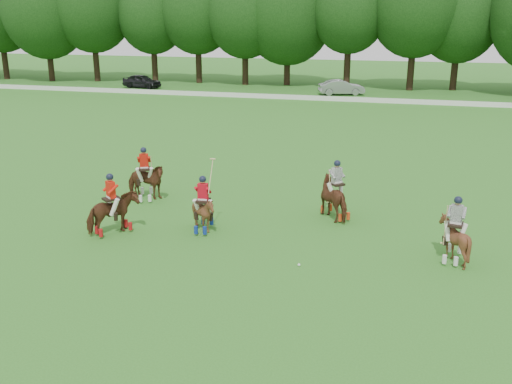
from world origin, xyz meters
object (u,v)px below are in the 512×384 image
(car_mid, at_px, (341,87))
(polo_red_a, at_px, (112,213))
(polo_stripe_a, at_px, (336,197))
(polo_stripe_b, at_px, (454,238))
(car_left, at_px, (142,81))
(polo_ball, at_px, (299,265))
(polo_red_b, at_px, (145,181))
(polo_red_c, at_px, (204,212))

(car_mid, height_order, polo_red_a, polo_red_a)
(car_mid, bearing_deg, polo_red_a, 156.40)
(polo_stripe_a, relative_size, polo_stripe_b, 1.07)
(polo_stripe_a, bearing_deg, polo_red_a, -152.77)
(car_left, distance_m, polo_stripe_b, 49.83)
(polo_ball, bearing_deg, car_mid, 95.52)
(car_left, xyz_separation_m, polo_red_b, (18.06, -36.21, 0.08))
(polo_stripe_a, height_order, polo_ball, polo_stripe_a)
(polo_ball, bearing_deg, polo_red_c, 152.17)
(polo_red_b, height_order, polo_stripe_a, polo_stripe_a)
(polo_red_b, xyz_separation_m, polo_stripe_b, (12.36, -3.25, -0.05))
(polo_red_a, distance_m, polo_red_c, 3.25)
(polo_red_a, relative_size, polo_stripe_b, 1.04)
(car_mid, xyz_separation_m, polo_stripe_a, (4.45, -36.39, 0.09))
(car_left, xyz_separation_m, polo_stripe_a, (26.22, -36.39, 0.10))
(car_left, bearing_deg, polo_ball, -139.20)
(car_mid, relative_size, polo_red_a, 1.99)
(polo_red_c, bearing_deg, car_mid, 90.03)
(polo_red_c, relative_size, polo_ball, 29.29)
(car_mid, relative_size, polo_ball, 49.89)
(polo_red_c, distance_m, polo_stripe_b, 8.64)
(car_left, height_order, polo_ball, car_left)
(polo_stripe_a, bearing_deg, car_left, 125.78)
(car_mid, bearing_deg, polo_stripe_a, 167.67)
(car_left, height_order, polo_red_a, polo_red_a)
(polo_red_b, height_order, polo_stripe_b, polo_red_b)
(polo_red_a, bearing_deg, polo_red_c, 20.15)
(polo_red_b, bearing_deg, polo_red_a, -80.40)
(car_mid, distance_m, polo_stripe_a, 36.66)
(car_left, height_order, car_mid, car_mid)
(polo_red_a, height_order, polo_stripe_b, polo_red_a)
(polo_red_b, relative_size, polo_red_c, 0.87)
(polo_red_b, relative_size, polo_stripe_b, 1.05)
(polo_stripe_a, xyz_separation_m, polo_ball, (-0.46, -4.82, -0.79))
(polo_red_c, height_order, polo_stripe_a, polo_red_c)
(polo_red_b, height_order, polo_ball, polo_red_b)
(polo_red_a, relative_size, polo_ball, 25.05)
(polo_ball, bearing_deg, polo_red_b, 146.98)
(polo_red_c, bearing_deg, polo_red_a, -159.85)
(polo_red_b, bearing_deg, polo_red_c, -37.93)
(polo_red_a, height_order, polo_stripe_a, polo_stripe_a)
(polo_red_c, xyz_separation_m, polo_stripe_b, (8.63, -0.34, 0.03))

